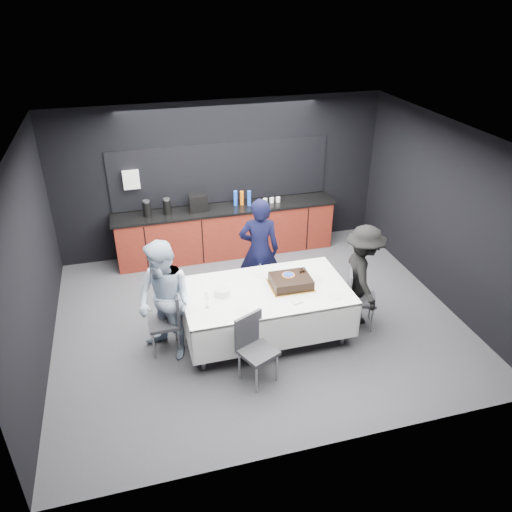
# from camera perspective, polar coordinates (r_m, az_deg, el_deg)

# --- Properties ---
(ground) EXTENTS (6.00, 6.00, 0.00)m
(ground) POSITION_cam_1_polar(r_m,az_deg,el_deg) (7.74, 0.20, -7.16)
(ground) COLOR #404145
(ground) RESTS_ON ground
(room_shell) EXTENTS (6.04, 5.04, 2.82)m
(room_shell) POSITION_cam_1_polar(r_m,az_deg,el_deg) (6.81, 0.22, 5.57)
(room_shell) COLOR white
(room_shell) RESTS_ON ground
(kitchenette) EXTENTS (4.10, 0.64, 2.05)m
(kitchenette) POSITION_cam_1_polar(r_m,az_deg,el_deg) (9.31, -3.54, 3.34)
(kitchenette) COLOR #5E180E
(kitchenette) RESTS_ON ground
(party_table) EXTENTS (2.32, 1.32, 0.78)m
(party_table) POSITION_cam_1_polar(r_m,az_deg,el_deg) (7.06, 1.08, -4.81)
(party_table) COLOR #99999E
(party_table) RESTS_ON ground
(cake_assembly) EXTENTS (0.60, 0.49, 0.18)m
(cake_assembly) POSITION_cam_1_polar(r_m,az_deg,el_deg) (7.04, 4.01, -2.90)
(cake_assembly) COLOR gold
(cake_assembly) RESTS_ON party_table
(plate_stack) EXTENTS (0.21, 0.21, 0.10)m
(plate_stack) POSITION_cam_1_polar(r_m,az_deg,el_deg) (6.86, -3.89, -4.07)
(plate_stack) COLOR white
(plate_stack) RESTS_ON party_table
(loose_plate_near) EXTENTS (0.18, 0.18, 0.01)m
(loose_plate_near) POSITION_cam_1_polar(r_m,az_deg,el_deg) (6.55, -1.62, -6.27)
(loose_plate_near) COLOR white
(loose_plate_near) RESTS_ON party_table
(loose_plate_right_a) EXTENTS (0.19, 0.19, 0.01)m
(loose_plate_right_a) POSITION_cam_1_polar(r_m,az_deg,el_deg) (7.28, 7.07, -2.54)
(loose_plate_right_a) COLOR white
(loose_plate_right_a) RESTS_ON party_table
(loose_plate_right_b) EXTENTS (0.20, 0.20, 0.01)m
(loose_plate_right_b) POSITION_cam_1_polar(r_m,az_deg,el_deg) (6.92, 8.87, -4.52)
(loose_plate_right_b) COLOR white
(loose_plate_right_b) RESTS_ON party_table
(loose_plate_far) EXTENTS (0.19, 0.19, 0.01)m
(loose_plate_far) POSITION_cam_1_polar(r_m,az_deg,el_deg) (7.29, 0.65, -2.27)
(loose_plate_far) COLOR white
(loose_plate_far) RESTS_ON party_table
(fork_pile) EXTENTS (0.16, 0.11, 0.02)m
(fork_pile) POSITION_cam_1_polar(r_m,az_deg,el_deg) (6.73, 4.74, -5.23)
(fork_pile) COLOR white
(fork_pile) RESTS_ON party_table
(champagne_flute) EXTENTS (0.06, 0.06, 0.22)m
(champagne_flute) POSITION_cam_1_polar(r_m,az_deg,el_deg) (6.56, -5.68, -4.71)
(champagne_flute) COLOR white
(champagne_flute) RESTS_ON party_table
(chair_left) EXTENTS (0.43, 0.43, 0.92)m
(chair_left) POSITION_cam_1_polar(r_m,az_deg,el_deg) (6.97, -9.91, -6.83)
(chair_left) COLOR #323238
(chair_left) RESTS_ON ground
(chair_right) EXTENTS (0.55, 0.55, 0.92)m
(chair_right) POSITION_cam_1_polar(r_m,az_deg,el_deg) (7.48, 11.38, -4.27)
(chair_right) COLOR #323238
(chair_right) RESTS_ON ground
(chair_near) EXTENTS (0.56, 0.56, 0.92)m
(chair_near) POSITION_cam_1_polar(r_m,az_deg,el_deg) (6.41, -0.24, -10.00)
(chair_near) COLOR #323238
(chair_near) RESTS_ON ground
(person_center) EXTENTS (0.71, 0.54, 1.73)m
(person_center) POSITION_cam_1_polar(r_m,az_deg,el_deg) (7.79, 0.37, 0.66)
(person_center) COLOR black
(person_center) RESTS_ON ground
(person_left) EXTENTS (1.02, 1.05, 1.71)m
(person_left) POSITION_cam_1_polar(r_m,az_deg,el_deg) (6.71, -10.39, -5.14)
(person_left) COLOR #A6B9D1
(person_left) RESTS_ON ground
(person_right) EXTENTS (0.74, 1.09, 1.56)m
(person_right) POSITION_cam_1_polar(r_m,az_deg,el_deg) (7.48, 12.07, -2.15)
(person_right) COLOR black
(person_right) RESTS_ON ground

